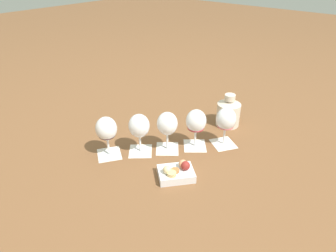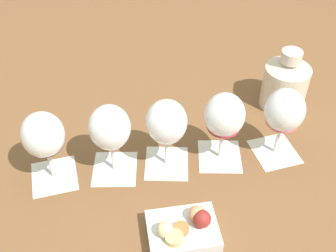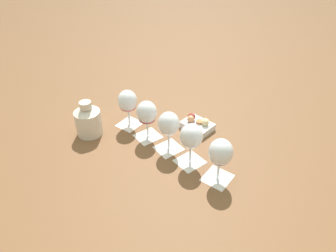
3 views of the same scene
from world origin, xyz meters
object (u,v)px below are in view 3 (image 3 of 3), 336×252
wine_glass_1 (147,114)px  snack_dish (197,124)px  wine_glass_3 (191,138)px  wine_glass_0 (128,102)px  wine_glass_4 (221,154)px  ceramic_vase (88,120)px  wine_glass_2 (167,125)px

wine_glass_1 → snack_dish: wine_glass_1 is taller
wine_glass_1 → wine_glass_3: (0.15, 0.18, -0.00)m
wine_glass_0 → wine_glass_4: 0.50m
wine_glass_1 → snack_dish: 0.25m
wine_glass_3 → ceramic_vase: bearing=-110.1°
wine_glass_1 → wine_glass_2: (0.08, 0.09, -0.00)m
wine_glass_2 → wine_glass_3: (0.08, 0.09, 0.00)m
wine_glass_3 → wine_glass_4: same height
wine_glass_3 → wine_glass_1: bearing=-129.7°
wine_glass_4 → wine_glass_0: bearing=-130.3°
wine_glass_0 → wine_glass_3: (0.24, 0.28, -0.00)m
wine_glass_3 → ceramic_vase: (-0.16, -0.44, -0.05)m
wine_glass_3 → snack_dish: bearing=171.8°
snack_dish → ceramic_vase: bearing=-82.5°
wine_glass_2 → snack_dish: (-0.15, 0.13, -0.09)m
wine_glass_0 → ceramic_vase: 0.19m
ceramic_vase → wine_glass_3: bearing=69.9°
wine_glass_3 → wine_glass_4: size_ratio=1.00×
wine_glass_4 → wine_glass_3: bearing=-129.4°
ceramic_vase → wine_glass_1: bearing=88.0°
wine_glass_2 → wine_glass_3: same height
wine_glass_1 → wine_glass_3: 0.24m
ceramic_vase → snack_dish: bearing=97.5°
wine_glass_1 → ceramic_vase: wine_glass_1 is taller
wine_glass_2 → wine_glass_4: (0.16, 0.20, -0.00)m
wine_glass_0 → ceramic_vase: size_ratio=1.08×
wine_glass_1 → wine_glass_3: bearing=50.3°
wine_glass_4 → snack_dish: bearing=-167.3°
wine_glass_0 → wine_glass_4: size_ratio=1.00×
wine_glass_4 → ceramic_vase: (-0.25, -0.54, -0.05)m
wine_glass_3 → wine_glass_4: 0.13m
wine_glass_2 → wine_glass_4: 0.25m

